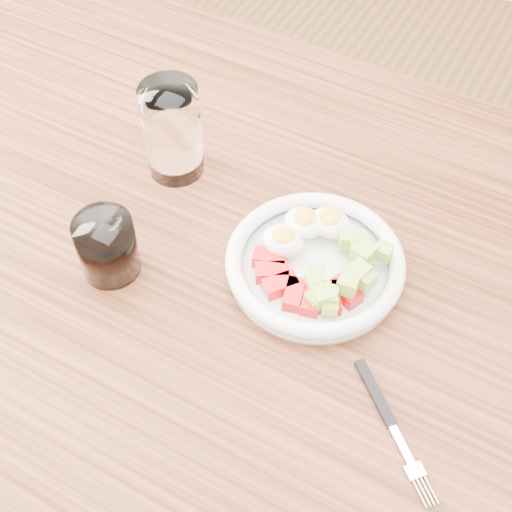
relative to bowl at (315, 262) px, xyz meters
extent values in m
plane|color=brown|center=(-0.05, -0.04, -0.79)|extent=(4.00, 4.00, 0.00)
cube|color=brown|center=(-0.70, 0.31, -0.42)|extent=(0.07, 0.07, 0.73)
cube|color=brown|center=(-0.05, -0.04, -0.04)|extent=(1.50, 0.90, 0.04)
cylinder|color=white|center=(0.00, 0.00, -0.01)|extent=(0.21, 0.21, 0.01)
torus|color=white|center=(0.00, 0.00, 0.00)|extent=(0.22, 0.22, 0.02)
cube|color=red|center=(-0.05, -0.02, 0.00)|extent=(0.04, 0.03, 0.02)
cube|color=red|center=(-0.04, -0.04, 0.00)|extent=(0.05, 0.04, 0.02)
cube|color=red|center=(-0.02, -0.05, 0.00)|extent=(0.04, 0.04, 0.02)
cube|color=red|center=(0.00, -0.06, 0.00)|extent=(0.03, 0.04, 0.02)
cube|color=red|center=(0.02, -0.05, 0.00)|extent=(0.03, 0.04, 0.02)
cube|color=red|center=(0.04, -0.04, 0.00)|extent=(0.04, 0.04, 0.02)
cube|color=red|center=(0.05, -0.02, 0.00)|extent=(0.04, 0.04, 0.02)
ellipsoid|color=white|center=(-0.03, 0.04, 0.01)|extent=(0.05, 0.04, 0.03)
ellipsoid|color=yellow|center=(-0.03, 0.04, 0.02)|extent=(0.03, 0.03, 0.01)
ellipsoid|color=white|center=(-0.01, 0.05, 0.01)|extent=(0.05, 0.04, 0.03)
ellipsoid|color=yellow|center=(-0.01, 0.05, 0.02)|extent=(0.03, 0.03, 0.01)
ellipsoid|color=white|center=(-0.04, 0.00, 0.01)|extent=(0.05, 0.04, 0.03)
ellipsoid|color=yellow|center=(-0.04, 0.00, 0.02)|extent=(0.03, 0.03, 0.01)
cube|color=#A9C34B|center=(0.04, -0.06, 0.01)|extent=(0.02, 0.02, 0.02)
cube|color=#A9C34B|center=(0.01, -0.04, 0.01)|extent=(0.03, 0.03, 0.02)
cube|color=#A9C34B|center=(0.01, -0.03, 0.01)|extent=(0.03, 0.03, 0.02)
cube|color=#A9C34B|center=(0.07, 0.04, 0.02)|extent=(0.02, 0.02, 0.02)
cube|color=#A9C34B|center=(0.02, 0.04, 0.01)|extent=(0.03, 0.03, 0.02)
cube|color=#A9C34B|center=(0.03, 0.04, 0.01)|extent=(0.02, 0.02, 0.02)
cube|color=#A9C34B|center=(0.03, -0.04, 0.01)|extent=(0.03, 0.03, 0.02)
cube|color=#A9C34B|center=(0.04, -0.05, 0.01)|extent=(0.03, 0.03, 0.02)
cube|color=#A9C34B|center=(0.03, 0.04, 0.01)|extent=(0.03, 0.03, 0.02)
cube|color=#A9C34B|center=(0.06, -0.01, 0.02)|extent=(0.03, 0.03, 0.02)
cube|color=#A9C34B|center=(0.03, -0.05, 0.02)|extent=(0.03, 0.03, 0.02)
cube|color=#A9C34B|center=(0.07, -0.01, 0.02)|extent=(0.03, 0.03, 0.02)
cube|color=#A9C34B|center=(0.05, -0.02, 0.00)|extent=(0.02, 0.02, 0.02)
cube|color=#A9C34B|center=(0.03, -0.05, 0.01)|extent=(0.02, 0.02, 0.02)
cube|color=#A9C34B|center=(0.05, 0.02, 0.02)|extent=(0.03, 0.03, 0.02)
cube|color=#A9C34B|center=(0.05, -0.03, 0.02)|extent=(0.02, 0.02, 0.02)
cube|color=#A9C34B|center=(0.05, 0.02, 0.01)|extent=(0.03, 0.03, 0.02)
cube|color=black|center=(0.13, -0.12, -0.02)|extent=(0.07, 0.06, 0.01)
cube|color=silver|center=(0.18, -0.16, -0.02)|extent=(0.04, 0.04, 0.00)
cube|color=silver|center=(0.20, -0.18, -0.02)|extent=(0.02, 0.02, 0.00)
cylinder|color=silver|center=(0.21, -0.20, -0.02)|extent=(0.02, 0.02, 0.00)
cylinder|color=silver|center=(0.21, -0.19, -0.02)|extent=(0.02, 0.02, 0.00)
cylinder|color=silver|center=(0.22, -0.19, -0.02)|extent=(0.02, 0.02, 0.00)
cylinder|color=silver|center=(0.22, -0.19, -0.02)|extent=(0.02, 0.02, 0.00)
cylinder|color=white|center=(-0.24, 0.07, 0.05)|extent=(0.08, 0.08, 0.13)
cylinder|color=white|center=(-0.22, -0.11, 0.02)|extent=(0.07, 0.07, 0.08)
cylinder|color=black|center=(-0.22, -0.11, 0.02)|extent=(0.06, 0.06, 0.07)
camera|label=1|loc=(0.19, -0.48, 0.68)|focal=50.00mm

